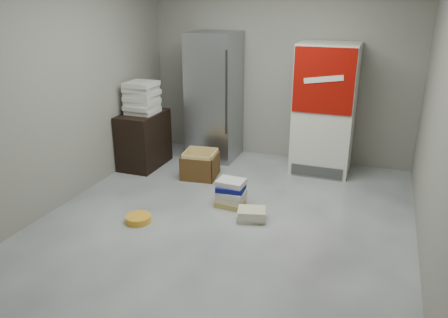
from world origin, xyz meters
TOP-DOWN VIEW (x-y plane):
  - ground at (0.00, 0.00)m, footprint 5.00×5.00m
  - room_shell at (0.00, 0.00)m, footprint 4.04×5.04m
  - steel_fridge at (-0.90, 2.13)m, footprint 0.70×0.72m
  - coke_cooler at (0.75, 2.12)m, footprint 0.80×0.73m
  - wood_shelf at (-1.73, 1.40)m, footprint 0.50×0.80m
  - supply_box_stack at (-1.72, 1.40)m, footprint 0.43×0.43m
  - phonebook_stack_main at (-0.08, 0.56)m, footprint 0.34×0.31m
  - phonebook_stack_side at (0.26, 0.29)m, footprint 0.37×0.33m
  - cardboard_box at (-0.78, 1.28)m, footprint 0.51×0.51m
  - bucket_lid at (-0.91, -0.18)m, footprint 0.29×0.29m

SIDE VIEW (x-z plane):
  - ground at x=0.00m, z-range 0.00..0.00m
  - bucket_lid at x=-0.91m, z-range 0.00..0.08m
  - phonebook_stack_side at x=0.26m, z-range 0.00..0.14m
  - cardboard_box at x=-0.78m, z-range -0.03..0.34m
  - phonebook_stack_main at x=-0.08m, z-range 0.00..0.32m
  - wood_shelf at x=-1.73m, z-range 0.00..0.80m
  - coke_cooler at x=0.75m, z-range 0.00..1.80m
  - steel_fridge at x=-0.90m, z-range 0.00..1.90m
  - supply_box_stack at x=-1.72m, z-range 0.80..1.25m
  - room_shell at x=0.00m, z-range 0.39..3.21m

